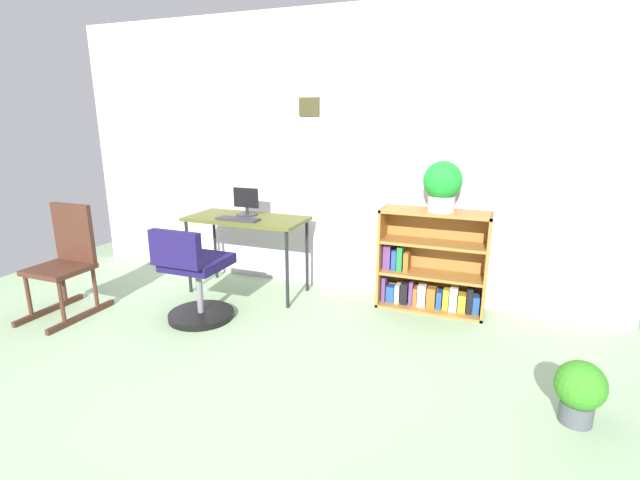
# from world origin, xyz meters

# --- Properties ---
(ground_plane) EXTENTS (6.24, 6.24, 0.00)m
(ground_plane) POSITION_xyz_m (0.00, 0.00, 0.00)
(ground_plane) COLOR #8CAB81
(wall_back) EXTENTS (5.20, 0.12, 2.48)m
(wall_back) POSITION_xyz_m (-0.00, 2.15, 1.24)
(wall_back) COLOR silver
(wall_back) RESTS_ON ground_plane
(desk) EXTENTS (1.07, 0.51, 0.71)m
(desk) POSITION_xyz_m (-0.58, 1.71, 0.65)
(desk) COLOR #4C531D
(desk) RESTS_ON ground_plane
(monitor) EXTENTS (0.24, 0.19, 0.25)m
(monitor) POSITION_xyz_m (-0.62, 1.79, 0.82)
(monitor) COLOR #262628
(monitor) RESTS_ON desk
(keyboard) EXTENTS (0.39, 0.13, 0.02)m
(keyboard) POSITION_xyz_m (-0.58, 1.58, 0.72)
(keyboard) COLOR #2C2B35
(keyboard) RESTS_ON desk
(office_chair) EXTENTS (0.52, 0.55, 0.78)m
(office_chair) POSITION_xyz_m (-0.64, 1.00, 0.34)
(office_chair) COLOR black
(office_chair) RESTS_ON ground_plane
(rocking_chair) EXTENTS (0.42, 0.64, 0.90)m
(rocking_chair) POSITION_xyz_m (-1.71, 0.76, 0.45)
(rocking_chair) COLOR #43251A
(rocking_chair) RESTS_ON ground_plane
(bookshelf_low) EXTENTS (0.88, 0.30, 0.85)m
(bookshelf_low) POSITION_xyz_m (1.03, 1.95, 0.37)
(bookshelf_low) COLOR #9E692F
(bookshelf_low) RESTS_ON ground_plane
(potted_plant_on_shelf) EXTENTS (0.30, 0.30, 0.40)m
(potted_plant_on_shelf) POSITION_xyz_m (1.09, 1.90, 1.07)
(potted_plant_on_shelf) COLOR #B7B2A8
(potted_plant_on_shelf) RESTS_ON bookshelf_low
(potted_plant_floor) EXTENTS (0.26, 0.26, 0.35)m
(potted_plant_floor) POSITION_xyz_m (2.01, 0.68, 0.20)
(potted_plant_floor) COLOR #474C51
(potted_plant_floor) RESTS_ON ground_plane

